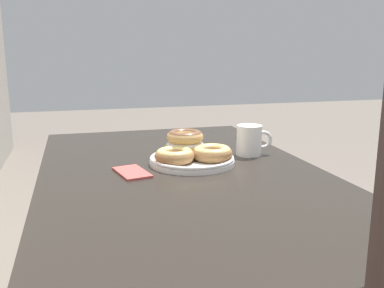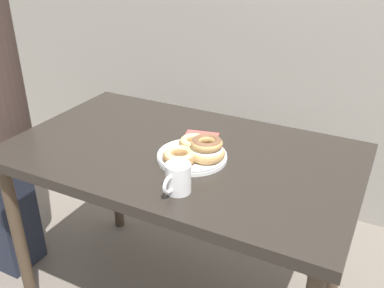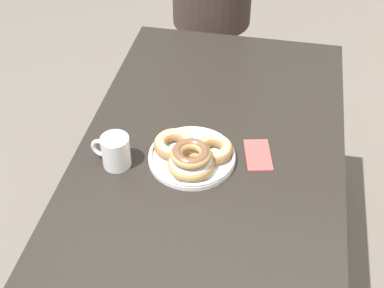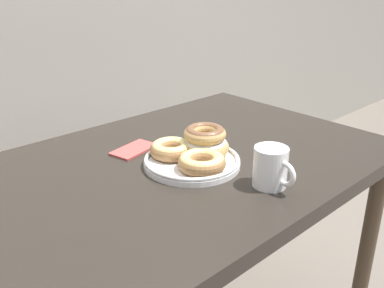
{
  "view_description": "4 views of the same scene",
  "coord_description": "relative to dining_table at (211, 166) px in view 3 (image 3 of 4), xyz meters",
  "views": [
    {
      "loc": [
        -1.11,
        0.4,
        1.1
      ],
      "look_at": [
        0.07,
        0.07,
        0.83
      ],
      "focal_mm": 40.0,
      "sensor_mm": 36.0,
      "label": 1
    },
    {
      "loc": [
        0.68,
        -1.11,
        1.5
      ],
      "look_at": [
        0.07,
        0.07,
        0.83
      ],
      "focal_mm": 40.0,
      "sensor_mm": 36.0,
      "label": 2
    },
    {
      "loc": [
        1.15,
        0.29,
        1.82
      ],
      "look_at": [
        0.07,
        0.07,
        0.83
      ],
      "focal_mm": 50.0,
      "sensor_mm": 36.0,
      "label": 3
    },
    {
      "loc": [
        -0.62,
        -0.66,
        1.24
      ],
      "look_at": [
        0.07,
        0.07,
        0.83
      ],
      "focal_mm": 40.0,
      "sensor_mm": 36.0,
      "label": 4
    }
  ],
  "objects": [
    {
      "name": "dining_table",
      "position": [
        0.0,
        0.0,
        0.0
      ],
      "size": [
        1.28,
        0.77,
        0.77
      ],
      "color": "#28231E",
      "rests_on": "ground_plane"
    },
    {
      "name": "napkin",
      "position": [
        0.01,
        0.14,
        0.08
      ],
      "size": [
        0.14,
        0.1,
        0.01
      ],
      "color": "#BC4C47",
      "rests_on": "dining_table"
    },
    {
      "name": "coffee_mug",
      "position": [
        0.12,
        -0.25,
        0.13
      ],
      "size": [
        0.08,
        0.12,
        0.1
      ],
      "color": "white",
      "rests_on": "dining_table"
    },
    {
      "name": "ground_plane",
      "position": [
        0.0,
        -0.12,
        -0.69
      ],
      "size": [
        14.0,
        14.0,
        0.0
      ],
      "primitive_type": "plane",
      "color": "#70665B"
    },
    {
      "name": "donut_plate",
      "position": [
        0.08,
        -0.04,
        0.11
      ],
      "size": [
        0.25,
        0.27,
        0.09
      ],
      "color": "white",
      "rests_on": "dining_table"
    }
  ]
}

